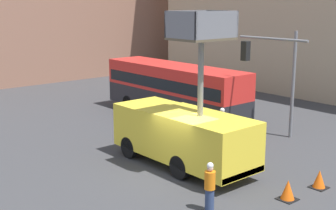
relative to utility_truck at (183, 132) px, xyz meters
name	(u,v)px	position (x,y,z in m)	size (l,w,h in m)	color
ground_plane	(176,175)	(-0.98, -0.66, -1.58)	(120.00, 120.00, 0.00)	#38383A
utility_truck	(183,132)	(0.00, 0.00, 0.00)	(2.53, 7.02, 6.78)	yellow
city_bus	(174,87)	(5.64, 7.01, 0.34)	(2.57, 10.68, 3.28)	#232328
traffic_light_pole	(277,68)	(5.91, -0.42, 2.32)	(4.22, 3.97, 5.66)	slate
road_worker_near_truck	(210,187)	(-2.35, -3.93, -0.69)	(0.38, 0.38, 1.78)	navy
road_worker_directing	(222,126)	(3.77, 1.21, -0.63)	(0.38, 0.38, 1.88)	navy
traffic_cone_near_truck	(319,180)	(2.39, -5.27, -1.23)	(0.63, 0.63, 0.72)	black
traffic_cone_mid_road	(288,190)	(0.52, -5.14, -1.22)	(0.66, 0.66, 0.76)	black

